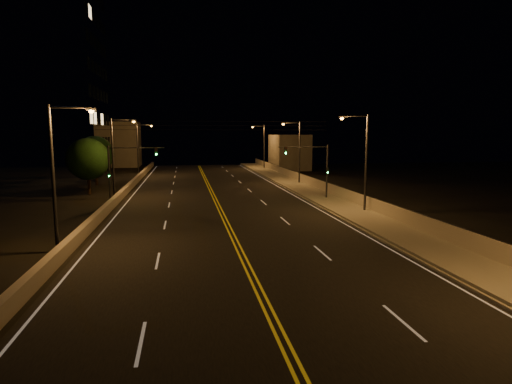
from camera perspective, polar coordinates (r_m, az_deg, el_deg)
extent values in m
plane|color=black|center=(13.85, 4.47, -20.81)|extent=(160.00, 160.00, 0.00)
cube|color=black|center=(32.61, -4.06, -3.95)|extent=(18.00, 120.00, 0.02)
cube|color=gray|center=(35.25, 13.72, -3.03)|extent=(3.60, 120.00, 0.30)
cube|color=gray|center=(34.58, 10.86, -3.29)|extent=(0.14, 120.00, 0.15)
cube|color=#AAA08E|center=(35.82, 16.18, -1.89)|extent=(0.30, 120.00, 1.00)
cube|color=#AAA08E|center=(33.04, -20.76, -3.61)|extent=(0.45, 120.00, 0.79)
cube|color=gray|center=(80.95, 4.43, 5.33)|extent=(6.00, 10.00, 6.45)
cube|color=gray|center=(91.67, -17.79, 6.06)|extent=(8.00, 8.00, 8.98)
cylinder|color=black|center=(35.74, 16.21, -1.06)|extent=(0.06, 120.00, 0.06)
cube|color=silver|center=(32.94, -19.16, -4.22)|extent=(0.12, 116.00, 0.00)
cube|color=silver|center=(34.48, 10.34, -3.39)|extent=(0.12, 116.00, 0.00)
cube|color=gold|center=(32.59, -4.32, -3.94)|extent=(0.12, 116.00, 0.00)
cube|color=gold|center=(32.62, -3.80, -3.92)|extent=(0.12, 116.00, 0.00)
cube|color=silver|center=(14.91, -15.10, -18.77)|extent=(0.12, 3.00, 0.00)
cube|color=silver|center=(23.29, -12.98, -8.89)|extent=(0.12, 3.00, 0.00)
cube|color=silver|center=(32.01, -12.04, -4.30)|extent=(0.12, 3.00, 0.00)
cube|color=silver|center=(40.85, -11.51, -1.69)|extent=(0.12, 3.00, 0.00)
cube|color=silver|center=(49.75, -11.17, 0.00)|extent=(0.12, 3.00, 0.00)
cube|color=silver|center=(58.68, -10.94, 1.17)|extent=(0.12, 3.00, 0.00)
cube|color=silver|center=(67.63, -10.76, 2.03)|extent=(0.12, 3.00, 0.00)
cube|color=silver|center=(76.59, -10.63, 2.69)|extent=(0.12, 3.00, 0.00)
cube|color=silver|center=(85.56, -10.53, 3.21)|extent=(0.12, 3.00, 0.00)
cube|color=silver|center=(16.62, 18.99, -16.05)|extent=(0.12, 3.00, 0.00)
cube|color=silver|center=(24.42, 8.82, -8.00)|extent=(0.12, 3.00, 0.00)
cube|color=silver|center=(32.84, 3.88, -3.84)|extent=(0.12, 3.00, 0.00)
cube|color=silver|center=(41.51, 1.00, -1.38)|extent=(0.12, 3.00, 0.00)
cube|color=silver|center=(50.29, -0.87, 0.22)|extent=(0.12, 3.00, 0.00)
cube|color=silver|center=(59.14, -2.19, 1.35)|extent=(0.12, 3.00, 0.00)
cube|color=silver|center=(68.03, -3.16, 2.19)|extent=(0.12, 3.00, 0.00)
cube|color=silver|center=(76.94, -3.91, 2.83)|extent=(0.12, 3.00, 0.00)
cube|color=silver|center=(85.87, -4.50, 3.33)|extent=(0.12, 3.00, 0.00)
cylinder|color=#2D2D33|center=(36.47, 14.47, 3.55)|extent=(0.20, 0.20, 8.19)
cylinder|color=#2D2D33|center=(35.98, 13.06, 9.83)|extent=(2.20, 0.12, 0.12)
cube|color=#2D2D33|center=(35.57, 11.39, 9.79)|extent=(0.50, 0.25, 0.14)
sphere|color=#FF9E2D|center=(35.57, 11.39, 9.63)|extent=(0.28, 0.28, 0.28)
cylinder|color=#2D2D33|center=(56.01, 5.82, 5.14)|extent=(0.20, 0.20, 8.19)
cylinder|color=#2D2D33|center=(55.69, 4.77, 9.20)|extent=(2.20, 0.12, 0.12)
cube|color=#2D2D33|center=(55.43, 3.66, 9.15)|extent=(0.50, 0.25, 0.14)
sphere|color=#FF9E2D|center=(55.43, 3.66, 9.04)|extent=(0.28, 0.28, 0.28)
cylinder|color=#2D2D33|center=(80.31, 1.10, 5.96)|extent=(0.20, 0.20, 8.19)
cylinder|color=#2D2D33|center=(80.08, 0.32, 8.78)|extent=(2.20, 0.12, 0.12)
cube|color=#2D2D33|center=(79.90, -0.46, 8.73)|extent=(0.50, 0.25, 0.14)
sphere|color=#FF9E2D|center=(79.90, -0.46, 8.66)|extent=(0.28, 0.28, 0.28)
cylinder|color=#2D2D33|center=(26.21, -25.43, 1.49)|extent=(0.20, 0.20, 8.19)
cylinder|color=#2D2D33|center=(25.85, -23.56, 10.29)|extent=(2.20, 0.12, 0.12)
cube|color=#2D2D33|center=(25.61, -21.13, 10.28)|extent=(0.50, 0.25, 0.14)
sphere|color=#FF9E2D|center=(25.60, -21.12, 10.06)|extent=(0.28, 0.28, 0.28)
cylinder|color=#2D2D33|center=(46.15, -18.54, 4.23)|extent=(0.20, 0.20, 8.19)
cylinder|color=#2D2D33|center=(45.94, -17.39, 9.19)|extent=(2.20, 0.12, 0.12)
cube|color=#2D2D33|center=(45.81, -16.00, 9.16)|extent=(0.50, 0.25, 0.14)
sphere|color=#FF9E2D|center=(45.81, -16.00, 9.03)|extent=(0.28, 0.28, 0.28)
cylinder|color=#2D2D33|center=(69.91, -15.51, 5.41)|extent=(0.20, 0.20, 8.19)
cylinder|color=#2D2D33|center=(69.78, -14.72, 8.68)|extent=(2.20, 0.12, 0.12)
cube|color=#2D2D33|center=(69.69, -13.80, 8.65)|extent=(0.50, 0.25, 0.14)
sphere|color=#FF9E2D|center=(69.69, -13.80, 8.57)|extent=(0.28, 0.28, 0.28)
cylinder|color=#2D2D33|center=(43.18, 9.44, 2.55)|extent=(0.18, 0.18, 5.55)
cylinder|color=#2D2D33|center=(42.28, 6.29, 6.00)|extent=(5.00, 0.10, 0.10)
cube|color=black|center=(41.85, 3.97, 5.53)|extent=(0.28, 0.18, 0.80)
sphere|color=#19FF4C|center=(41.75, 4.00, 5.18)|extent=(0.14, 0.14, 0.14)
cube|color=black|center=(43.01, 9.51, 2.83)|extent=(0.22, 0.14, 0.55)
cylinder|color=#2D2D33|center=(41.40, -18.95, 2.02)|extent=(0.18, 0.18, 5.55)
cylinder|color=#2D2D33|center=(40.91, -15.64, 5.70)|extent=(5.00, 0.10, 0.10)
cube|color=black|center=(40.77, -13.17, 5.29)|extent=(0.28, 0.18, 0.80)
sphere|color=#19FF4C|center=(40.67, -13.16, 4.93)|extent=(0.14, 0.14, 0.14)
cube|color=black|center=(41.24, -19.00, 2.31)|extent=(0.22, 0.14, 0.55)
cylinder|color=black|center=(41.40, -5.43, 8.26)|extent=(22.00, 0.03, 0.03)
cylinder|color=black|center=(41.40, -5.44, 8.81)|extent=(22.00, 0.03, 0.03)
cylinder|color=black|center=(41.41, -5.44, 9.36)|extent=(22.00, 0.03, 0.03)
cube|color=gray|center=(67.98, -30.49, 12.69)|extent=(24.00, 15.00, 27.40)
cylinder|color=black|center=(50.38, -21.35, 0.92)|extent=(0.36, 0.36, 2.16)
sphere|color=black|center=(50.15, -21.51, 4.12)|extent=(4.56, 4.56, 4.56)
cylinder|color=black|center=(59.42, -20.50, 1.95)|extent=(0.36, 0.36, 2.22)
sphere|color=black|center=(59.22, -20.64, 4.75)|extent=(4.70, 4.70, 4.70)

